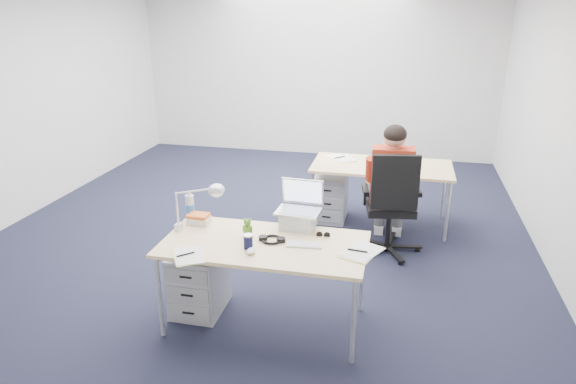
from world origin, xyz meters
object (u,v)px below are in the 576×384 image
Objects in this scene: can_koozie at (248,241)px; office_chair at (389,224)px; silver_laptop at (298,206)px; wireless_keyboard at (304,244)px; dark_laptop at (387,160)px; headphones at (272,239)px; far_cup at (410,157)px; drawer_pedestal_far at (330,197)px; sunglasses at (323,235)px; desk_far at (382,169)px; seated_person at (391,186)px; desk_near at (264,248)px; bear_figurine at (247,227)px; computer_mouse at (251,251)px; book_stack at (199,219)px; cordless_phone at (190,211)px; desk_lamp at (192,206)px; drawer_pedestal_near at (199,280)px; water_bottle at (190,205)px.

office_chair is at bearing 58.29° from can_koozie.
wireless_keyboard is (0.12, -0.32, -0.18)m from silver_laptop.
dark_laptop reaches higher than wireless_keyboard.
far_cup reaches higher than headphones.
can_koozie is 2.92m from far_cup.
drawer_pedestal_far is 2.17m from sunglasses.
desk_far is 0.41m from far_cup.
seated_person is at bearing 61.23° from can_koozie.
desk_near is 0.22m from bear_figurine.
wireless_keyboard is at bearing -126.32° from sunglasses.
office_chair is at bearing 55.18° from computer_mouse.
book_stack reaches higher than sunglasses.
sunglasses is at bearing 26.54° from desk_near.
dark_laptop is 4.31× the size of far_cup.
wireless_keyboard is 0.26m from headphones.
sunglasses is at bearing 19.25° from cordless_phone.
desk_lamp is at bearing 177.33° from headphones.
bear_figurine is (-0.95, -2.21, 0.12)m from desk_far.
desk_lamp is at bearing 171.54° from wireless_keyboard.
computer_mouse reaches higher than drawer_pedestal_far.
drawer_pedestal_far is at bearing 79.24° from computer_mouse.
office_chair is 1.51m from silver_laptop.
far_cup reaches higher than drawer_pedestal_far.
can_koozie reaches higher than far_cup.
office_chair is 2.21m from desk_lamp.
can_koozie is (0.51, -0.20, 0.51)m from drawer_pedestal_near.
computer_mouse is at bearing -26.45° from drawer_pedestal_near.
water_bottle is (-0.75, 0.33, 0.17)m from desk_near.
office_chair is at bearing 59.98° from cordless_phone.
dark_laptop reaches higher than can_koozie.
headphones is 0.72m from book_stack.
desk_near is at bearing 9.01° from desk_lamp.
drawer_pedestal_near is at bearing -122.13° from desk_far.
headphones is 1.39× the size of cordless_phone.
cordless_phone is at bearing -115.10° from drawer_pedestal_far.
drawer_pedestal_far is at bearing 92.03° from sunglasses.
cordless_phone is (-0.59, 0.23, -0.00)m from bear_figurine.
drawer_pedestal_far is 4.80× the size of can_koozie.
computer_mouse is 0.89× the size of can_koozie.
headphones is 0.87× the size of water_bottle.
desk_lamp is (-0.81, -2.24, 0.68)m from drawer_pedestal_far.
desk_lamp reaches higher than sunglasses.
desk_far is 2.50m from water_bottle.
wireless_keyboard is 1.28× the size of headphones.
drawer_pedestal_near is (-0.60, 0.08, -0.41)m from desk_near.
wireless_keyboard is at bearing 19.82° from can_koozie.
can_koozie is at bearing -165.08° from wireless_keyboard.
cordless_phone is (-0.15, 0.24, 0.53)m from drawer_pedestal_near.
silver_laptop is at bearing -106.95° from desk_far.
sunglasses is (0.38, 0.17, -0.00)m from headphones.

